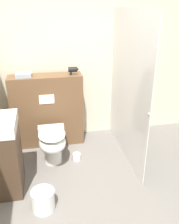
# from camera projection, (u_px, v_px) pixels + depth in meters

# --- Properties ---
(ground_plane) EXTENTS (12.00, 12.00, 0.00)m
(ground_plane) POSITION_uv_depth(u_px,v_px,m) (97.00, 220.00, 2.66)
(ground_plane) COLOR slate
(wall_back) EXTENTS (8.00, 0.06, 2.50)m
(wall_back) POSITION_uv_depth(u_px,v_px,m) (70.00, 62.00, 3.91)
(wall_back) COLOR beige
(wall_back) RESTS_ON ground_plane
(partition_panel) EXTENTS (1.09, 0.32, 1.13)m
(partition_panel) POSITION_uv_depth(u_px,v_px,m) (47.00, 111.00, 3.89)
(partition_panel) COLOR brown
(partition_panel) RESTS_ON ground_plane
(shower_glass) EXTENTS (0.04, 1.54, 2.05)m
(shower_glass) POSITION_uv_depth(u_px,v_px,m) (128.00, 89.00, 3.41)
(shower_glass) COLOR silver
(shower_glass) RESTS_ON ground_plane
(toilet) EXTENTS (0.37, 0.59, 0.51)m
(toilet) POSITION_uv_depth(u_px,v_px,m) (52.00, 143.00, 3.46)
(toilet) COLOR white
(toilet) RESTS_ON ground_plane
(hair_drier) EXTENTS (0.16, 0.08, 0.12)m
(hair_drier) POSITION_uv_depth(u_px,v_px,m) (73.00, 70.00, 3.66)
(hair_drier) COLOR black
(hair_drier) RESTS_ON partition_panel
(folded_towel) EXTENTS (0.23, 0.19, 0.06)m
(folded_towel) POSITION_uv_depth(u_px,v_px,m) (24.00, 75.00, 3.59)
(folded_towel) COLOR #8C9EAD
(folded_towel) RESTS_ON partition_panel
(spare_toilet_roll) EXTENTS (0.11, 0.11, 0.10)m
(spare_toilet_roll) POSITION_uv_depth(u_px,v_px,m) (77.00, 157.00, 3.64)
(spare_toilet_roll) COLOR white
(spare_toilet_roll) RESTS_ON ground_plane
(waste_bin) EXTENTS (0.26, 0.26, 0.25)m
(waste_bin) POSITION_uv_depth(u_px,v_px,m) (43.00, 200.00, 2.75)
(waste_bin) COLOR silver
(waste_bin) RESTS_ON ground_plane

